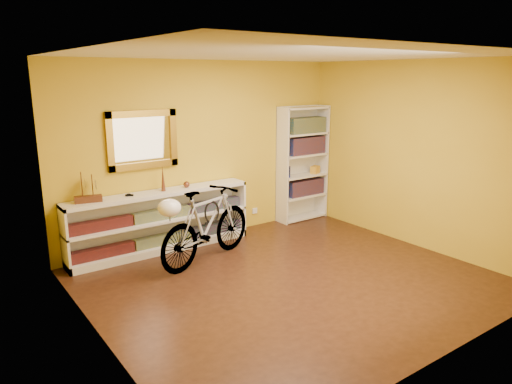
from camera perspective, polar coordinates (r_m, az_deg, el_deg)
floor at (r=5.80m, az=4.11°, el=-10.56°), size 4.50×4.00×0.01m
ceiling at (r=5.29m, az=4.62°, el=16.15°), size 4.50×4.00×0.01m
back_wall at (r=7.02m, az=-6.26°, el=4.85°), size 4.50×0.01×2.60m
left_wall at (r=4.34m, az=-19.13°, el=-1.47°), size 0.01×4.00×2.60m
right_wall at (r=7.04m, az=18.59°, el=4.23°), size 0.01×4.00×2.60m
gilt_mirror at (r=6.54m, az=-13.43°, el=6.10°), size 0.98×0.06×0.78m
wall_socket at (r=7.71m, az=-0.15°, el=-2.26°), size 0.09×0.02×0.09m
console_unit at (r=6.70m, az=-11.29°, el=-3.48°), size 2.60×0.35×0.85m
cd_row_lower at (r=6.76m, az=-11.12°, el=-5.59°), size 2.50×0.13×0.14m
cd_row_upper at (r=6.65m, az=-11.26°, el=-2.62°), size 2.50×0.13×0.14m
model_ship at (r=6.22m, az=-19.58°, el=0.57°), size 0.35×0.19×0.39m
toy_car at (r=6.43m, az=-14.93°, el=-0.47°), size 0.00×0.00×0.00m
bronze_ornament at (r=6.57m, az=-11.09°, el=1.60°), size 0.06×0.06×0.35m
decorative_orb at (r=6.75m, az=-8.32°, el=0.90°), size 0.09×0.09×0.09m
bookcase at (r=7.97m, az=5.61°, el=3.38°), size 0.90×0.30×1.90m
book_row_a at (r=8.09m, az=5.81°, el=0.60°), size 0.70×0.22×0.26m
book_row_b at (r=7.96m, az=5.94°, el=5.58°), size 0.70×0.22×0.28m
book_row_c at (r=7.91m, az=6.00°, el=7.98°), size 0.70×0.22×0.25m
travel_mug at (r=7.76m, az=3.84°, el=2.43°), size 0.08×0.08×0.18m
red_tin at (r=7.78m, az=4.45°, el=7.73°), size 0.17×0.17×0.20m
yellow_bag at (r=8.13m, az=7.10°, el=2.68°), size 0.19×0.16×0.13m
bicycle at (r=6.22m, az=-5.89°, el=-3.94°), size 0.94×1.74×0.99m
helmet at (r=5.67m, az=-10.34°, el=-1.88°), size 0.28×0.27×0.21m
u_lock at (r=6.25m, az=-5.32°, el=-2.42°), size 0.22×0.02×0.22m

